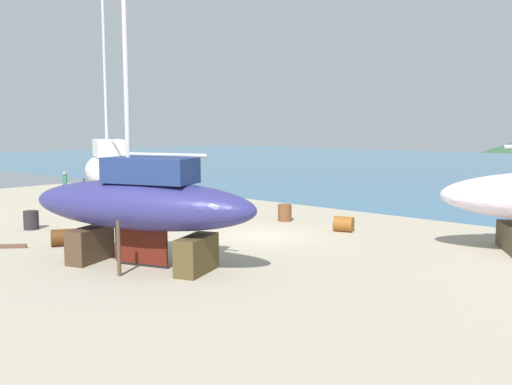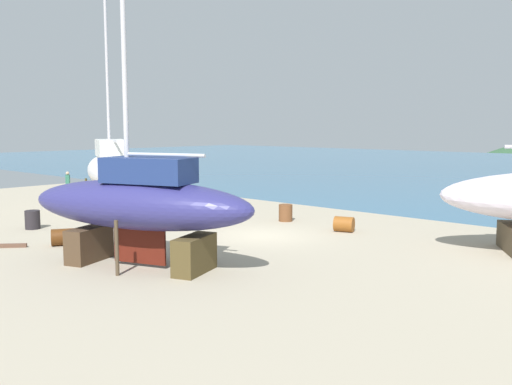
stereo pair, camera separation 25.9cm
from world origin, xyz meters
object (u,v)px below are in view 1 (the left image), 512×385
Objects in this scene: sailboat_large_starboard at (141,205)px; barrel_rust_far at (63,238)px; barrel_rust_mid at (31,220)px; sailboat_small_center at (109,170)px; barrel_tar_black at (344,224)px; worker at (65,184)px; barrel_ochre at (285,213)px.

barrel_rust_far is at bearing -19.44° from sailboat_large_starboard.
sailboat_small_center is at bearing 118.36° from barrel_rust_mid.
barrel_rust_far is (-6.46, -9.63, -0.01)m from barrel_tar_black.
worker reaches higher than barrel_rust_far.
barrel_rust_mid is 1.01× the size of barrel_tar_black.
barrel_ochre reaches higher than barrel_tar_black.
sailboat_large_starboard is 9.87m from barrel_tar_black.
sailboat_small_center is at bearing 136.59° from barrel_rust_far.
sailboat_large_starboard is at bearing -75.96° from worker.
sailboat_large_starboard is 14.55× the size of barrel_tar_black.
barrel_ochre is (-2.08, 10.03, -1.65)m from sailboat_large_starboard.
sailboat_large_starboard reaches higher than worker.
barrel_rust_far is (13.79, -7.97, -0.52)m from worker.
barrel_tar_black is (10.68, 8.76, -0.08)m from barrel_rust_mid.
barrel_ochre is at bearing -45.81° from worker.
sailboat_small_center is at bearing -49.66° from sailboat_large_starboard.
barrel_ochre is at bearing 173.23° from barrel_tar_black.
worker is at bearing 20.98° from sailboat_small_center.
worker is (-6.11, 0.71, -1.27)m from sailboat_small_center.
barrel_rust_mid reaches higher than barrel_tar_black.
barrel_rust_far is (7.68, -7.26, -1.79)m from sailboat_small_center.
sailboat_small_center is 17.55× the size of barrel_rust_far.
sailboat_small_center is 14.52m from sailboat_large_starboard.
sailboat_small_center reaches higher than barrel_rust_mid.
barrel_rust_mid is 1.02× the size of barrel_ochre.
sailboat_large_starboard is 9.33m from barrel_rust_mid.
barrel_rust_mid is at bearing 145.96° from sailboat_small_center.
barrel_rust_mid is (-9.14, 0.84, -1.64)m from sailboat_large_starboard.
barrel_ochre is 3.65m from barrel_tar_black.
barrel_ochre is (7.06, 9.19, -0.01)m from barrel_rust_mid.
sailboat_small_center reaches higher than barrel_tar_black.
sailboat_large_starboard is at bearing -99.11° from barrel_tar_black.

